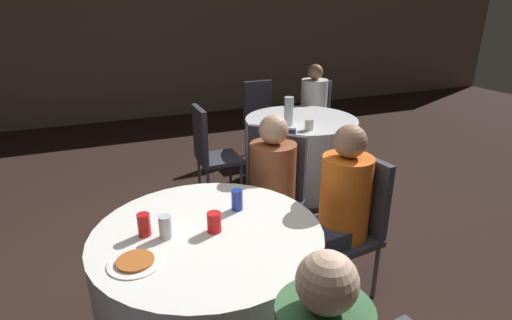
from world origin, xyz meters
name	(u,v)px	position (x,y,z in m)	size (l,w,h in m)	color
wall_back	(123,35)	(0.00, 5.20, 1.40)	(16.00, 0.06, 2.80)	#7A6B5B
table_near	(210,289)	(-0.08, -0.06, 0.37)	(1.22, 1.22, 0.75)	white
table_far	(300,152)	(1.43, 1.72, 0.37)	(1.17, 1.17, 0.75)	silver
chair_near_northeast	(277,187)	(0.66, 0.65, 0.56)	(0.57, 0.57, 0.96)	#383842
chair_near_east	(355,216)	(0.94, 0.05, 0.56)	(0.45, 0.44, 0.96)	#383842
chair_far_southwest	(274,170)	(0.77, 0.96, 0.56)	(0.56, 0.56, 0.96)	#383842
chair_far_west	(209,147)	(0.42, 1.72, 0.56)	(0.41, 0.40, 0.96)	#383842
chair_far_northeast	(314,112)	(2.04, 2.51, 0.56)	(0.56, 0.56, 0.96)	#383842
chair_far_north	(260,113)	(1.38, 2.72, 0.56)	(0.42, 0.42, 0.96)	#383842
person_white_shirt	(312,113)	(1.94, 2.38, 0.60)	(0.45, 0.47, 1.19)	#282828
person_floral_shirt	(269,193)	(0.54, 0.54, 0.59)	(0.47, 0.47, 1.15)	#4C4238
person_orange_shirt	(335,217)	(0.78, 0.03, 0.60)	(0.50, 0.34, 1.20)	#33384C
pizza_plate_near	(135,262)	(-0.46, -0.21, 0.76)	(0.25, 0.25, 0.02)	white
soda_can_blue	(237,200)	(0.15, 0.11, 0.81)	(0.07, 0.07, 0.12)	#1E38A5
soda_can_silver	(165,227)	(-0.29, -0.04, 0.81)	(0.07, 0.07, 0.12)	silver
soda_can_red	(144,225)	(-0.39, 0.02, 0.81)	(0.07, 0.07, 0.12)	red
cup_near	(214,222)	(-0.04, -0.08, 0.80)	(0.07, 0.07, 0.11)	red
bottle_far	(289,111)	(1.20, 1.56, 0.89)	(0.09, 0.09, 0.28)	white
cup_far	(309,124)	(1.31, 1.35, 0.80)	(0.08, 0.08, 0.10)	silver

